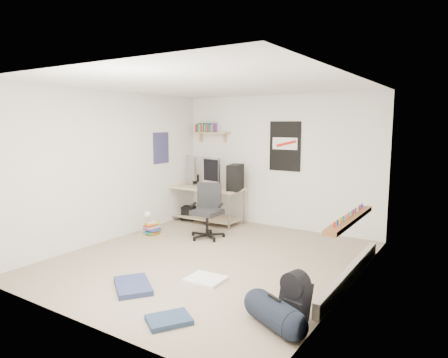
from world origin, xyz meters
The scene contains 26 objects.
floor centered at (0.00, 0.00, -0.01)m, with size 4.00×4.50×0.01m, color gray.
ceiling centered at (0.00, 0.00, 2.50)m, with size 4.00×4.50×0.01m, color white.
back_wall centered at (0.00, 2.25, 1.25)m, with size 4.00×0.01×2.50m, color silver.
left_wall centered at (-2.00, 0.00, 1.25)m, with size 0.01×4.50×2.50m, color silver.
right_wall centered at (2.00, 0.00, 1.25)m, with size 0.01×4.50×2.50m, color silver.
desk centered at (-1.33, 1.76, 0.36)m, with size 1.56×0.68×0.71m, color #C5B288.
monitor_left centered at (-1.67, 1.74, 0.95)m, with size 0.43×0.11×0.48m, color #97969B.
monitor_right centered at (-1.12, 1.66, 0.95)m, with size 0.43×0.11×0.48m, color #98989C.
pc_tower centered at (-0.65, 1.77, 0.96)m, with size 0.22×0.47×0.49m, color black.
keyboard centered at (-1.15, 1.48, 0.72)m, with size 0.36×0.12×0.02m, color black.
speaker_left centered at (-1.75, 2.00, 0.81)m, with size 0.10×0.10×0.19m, color black.
speaker_right centered at (-0.73, 1.78, 0.80)m, with size 0.08×0.08×0.17m, color black.
office_chair centered at (-0.67, 0.87, 0.49)m, with size 0.62×0.62×0.95m, color black.
wall_shelf centered at (-1.45, 2.14, 1.78)m, with size 0.80×0.22×0.24m, color tan.
poster_back_wall centered at (0.15, 2.23, 1.55)m, with size 0.62×0.03×0.92m, color black.
poster_left_wall centered at (-1.99, 1.20, 1.50)m, with size 0.02×0.42×0.60m, color navy.
window centered at (1.95, 0.30, 1.45)m, with size 0.10×1.50×1.26m, color brown.
baseboard_heater centered at (1.96, 0.30, 0.09)m, with size 0.08×2.50×0.18m, color #B7B2A8.
backpack centered at (1.75, -1.00, 0.20)m, with size 0.29×0.23×0.38m, color black.
duffel_bag centered at (1.66, -1.29, 0.14)m, with size 0.29×0.29×0.57m, color black.
tshirt centered at (0.42, -0.71, 0.02)m, with size 0.46×0.39×0.04m, color white.
jeans_a centered at (-0.18, -1.37, 0.03)m, with size 0.61×0.39×0.07m, color navy.
jeans_b centered at (0.73, -1.77, 0.03)m, with size 0.42×0.32×0.05m, color #233550.
book_stack centered at (-1.58, 0.46, 0.15)m, with size 0.41×0.34×0.28m, color olive.
desk_lamp centered at (-1.56, 0.44, 0.38)m, with size 0.13×0.22×0.22m, color white.
subwoofer centered at (-1.75, 1.74, 0.14)m, with size 0.25×0.25×0.28m, color black.
Camera 1 is at (3.23, -4.62, 1.97)m, focal length 32.00 mm.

